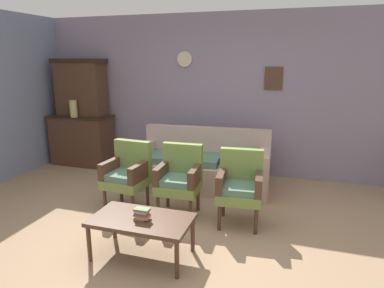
% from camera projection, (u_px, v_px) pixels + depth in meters
% --- Properties ---
extents(ground_plane, '(7.68, 7.68, 0.00)m').
position_uv_depth(ground_plane, '(162.00, 243.00, 3.70)').
color(ground_plane, '#997A5B').
extents(wall_back_with_decor, '(6.40, 0.09, 2.70)m').
position_uv_depth(wall_back_with_decor, '(219.00, 95.00, 5.80)').
color(wall_back_with_decor, gray).
rests_on(wall_back_with_decor, ground).
extents(side_cabinet, '(1.16, 0.55, 0.93)m').
position_uv_depth(side_cabinet, '(82.00, 140.00, 6.41)').
color(side_cabinet, '#472D1E').
rests_on(side_cabinet, ground).
extents(cabinet_upper_hutch, '(0.99, 0.38, 1.03)m').
position_uv_depth(cabinet_upper_hutch, '(81.00, 87.00, 6.24)').
color(cabinet_upper_hutch, '#472D1E').
rests_on(cabinet_upper_hutch, side_cabinet).
extents(vase_on_cabinet, '(0.14, 0.14, 0.31)m').
position_uv_depth(vase_on_cabinet, '(74.00, 109.00, 6.10)').
color(vase_on_cabinet, tan).
rests_on(vase_on_cabinet, side_cabinet).
extents(floral_couch, '(2.05, 0.93, 0.90)m').
position_uv_depth(floral_couch, '(203.00, 167.00, 5.26)').
color(floral_couch, tan).
rests_on(floral_couch, ground).
extents(armchair_near_couch_end, '(0.56, 0.53, 0.90)m').
position_uv_depth(armchair_near_couch_end, '(128.00, 172.00, 4.47)').
color(armchair_near_couch_end, olive).
rests_on(armchair_near_couch_end, ground).
extents(armchair_by_doorway, '(0.54, 0.51, 0.90)m').
position_uv_depth(armchair_by_doorway, '(179.00, 177.00, 4.30)').
color(armchair_by_doorway, olive).
rests_on(armchair_by_doorway, ground).
extents(armchair_near_cabinet, '(0.56, 0.54, 0.90)m').
position_uv_depth(armchair_near_cabinet, '(240.00, 184.00, 4.05)').
color(armchair_near_cabinet, olive).
rests_on(armchair_near_cabinet, ground).
extents(coffee_table, '(1.00, 0.56, 0.42)m').
position_uv_depth(coffee_table, '(142.00, 222.00, 3.38)').
color(coffee_table, '#472D1E').
rests_on(coffee_table, ground).
extents(book_stack_on_table, '(0.16, 0.11, 0.12)m').
position_uv_depth(book_stack_on_table, '(142.00, 214.00, 3.32)').
color(book_stack_on_table, '#7D6358').
rests_on(book_stack_on_table, coffee_table).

